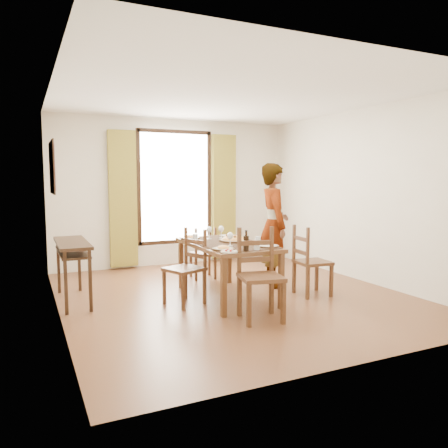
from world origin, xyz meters
name	(u,v)px	position (x,y,z in m)	size (l,w,h in m)	color
ground	(232,295)	(0.00, 0.00, 0.00)	(5.00, 5.00, 0.00)	#4A2417
room_shell	(228,184)	(0.00, 0.13, 1.54)	(4.60, 5.10, 2.74)	silver
console_table	(72,250)	(-2.03, 0.60, 0.68)	(0.38, 1.20, 0.80)	black
dining_table	(227,248)	(-0.12, -0.07, 0.69)	(0.91, 1.62, 0.76)	brown
chair_west	(186,269)	(-0.71, -0.11, 0.45)	(0.56, 0.56, 0.97)	#50391A
chair_north	(203,255)	(0.02, 1.12, 0.39)	(0.41, 0.41, 0.84)	#50391A
chair_south	(260,277)	(-0.16, -1.05, 0.49)	(0.55, 0.55, 1.05)	#50391A
chair_east	(310,263)	(0.98, -0.44, 0.45)	(0.46, 0.46, 0.97)	#50391A
man	(274,225)	(0.81, 0.25, 0.92)	(0.60, 0.76, 1.84)	gray
plate_sw	(223,247)	(-0.41, -0.58, 0.78)	(0.27, 0.27, 0.05)	silver
plate_se	(268,245)	(0.20, -0.62, 0.78)	(0.27, 0.27, 0.05)	silver
plate_nw	(190,237)	(-0.43, 0.51, 0.78)	(0.27, 0.27, 0.05)	silver
plate_ne	(228,235)	(0.15, 0.46, 0.78)	(0.27, 0.27, 0.05)	silver
pasta_platter	(233,238)	(0.01, 0.00, 0.81)	(0.40, 0.40, 0.10)	#BF6B18
caprese_plate	(229,251)	(-0.43, -0.79, 0.78)	(0.20, 0.20, 0.04)	silver
wine_glass_a	(230,239)	(-0.22, -0.38, 0.85)	(0.08, 0.08, 0.18)	white
wine_glass_b	(221,232)	(-0.01, 0.35, 0.85)	(0.08, 0.08, 0.18)	white
wine_glass_c	(209,233)	(-0.20, 0.34, 0.85)	(0.08, 0.08, 0.18)	white
tumbler_a	(258,240)	(0.19, -0.37, 0.81)	(0.07, 0.07, 0.10)	silver
tumbler_b	(195,237)	(-0.45, 0.25, 0.81)	(0.07, 0.07, 0.10)	silver
tumbler_c	(257,246)	(-0.05, -0.77, 0.81)	(0.07, 0.07, 0.10)	silver
wine_bottle	(246,240)	(-0.20, -0.77, 0.88)	(0.07, 0.07, 0.25)	black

